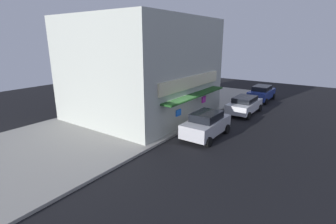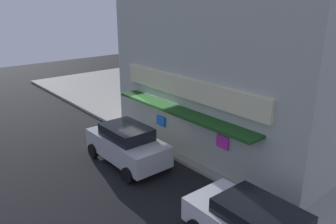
# 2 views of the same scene
# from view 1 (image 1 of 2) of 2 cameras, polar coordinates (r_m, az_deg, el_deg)

# --- Properties ---
(ground_plane) EXTENTS (52.93, 52.93, 0.00)m
(ground_plane) POSITION_cam_1_polar(r_m,az_deg,el_deg) (17.93, 3.08, -4.70)
(ground_plane) COLOR black
(sidewalk) EXTENTS (35.29, 10.04, 0.16)m
(sidewalk) POSITION_cam_1_polar(r_m,az_deg,el_deg) (20.84, -8.71, -1.64)
(sidewalk) COLOR gray
(sidewalk) RESTS_ON ground_plane
(corner_building) EXTENTS (10.75, 10.09, 7.86)m
(corner_building) POSITION_cam_1_polar(r_m,az_deg,el_deg) (21.35, -5.60, 9.90)
(corner_building) COLOR #ADB2A8
(corner_building) RESTS_ON sidewalk
(traffic_light) EXTENTS (0.32, 0.58, 4.70)m
(traffic_light) POSITION_cam_1_polar(r_m,az_deg,el_deg) (19.16, 4.12, 6.52)
(traffic_light) COLOR black
(traffic_light) RESTS_ON sidewalk
(fire_hydrant) EXTENTS (0.51, 0.27, 0.94)m
(fire_hydrant) POSITION_cam_1_polar(r_m,az_deg,el_deg) (17.65, -1.11, -2.90)
(fire_hydrant) COLOR #B2B2B7
(fire_hydrant) RESTS_ON sidewalk
(trash_can) EXTENTS (0.53, 0.53, 0.79)m
(trash_can) POSITION_cam_1_polar(r_m,az_deg,el_deg) (24.12, 9.08, 1.95)
(trash_can) COLOR #2D2D2D
(trash_can) RESTS_ON sidewalk
(pedestrian) EXTENTS (0.51, 0.50, 1.71)m
(pedestrian) POSITION_cam_1_polar(r_m,az_deg,el_deg) (21.11, 5.63, 1.57)
(pedestrian) COLOR black
(pedestrian) RESTS_ON sidewalk
(potted_plant_by_doorway) EXTENTS (0.55, 0.55, 0.96)m
(potted_plant_by_doorway) POSITION_cam_1_polar(r_m,az_deg,el_deg) (18.98, -4.22, -1.33)
(potted_plant_by_doorway) COLOR brown
(potted_plant_by_doorway) RESTS_ON sidewalk
(potted_plant_by_window) EXTENTS (0.53, 0.53, 0.89)m
(potted_plant_by_window) POSITION_cam_1_polar(r_m,az_deg,el_deg) (20.42, -0.53, -0.10)
(potted_plant_by_window) COLOR brown
(potted_plant_by_window) RESTS_ON sidewalk
(parked_car_blue) EXTENTS (4.32, 2.10, 1.62)m
(parked_car_blue) POSITION_cam_1_polar(r_m,az_deg,el_deg) (28.85, 20.40, 4.05)
(parked_car_blue) COLOR navy
(parked_car_blue) RESTS_ON ground_plane
(parked_car_silver) EXTENTS (4.10, 2.05, 1.71)m
(parked_car_silver) POSITION_cam_1_polar(r_m,az_deg,el_deg) (17.10, 8.63, -2.77)
(parked_car_silver) COLOR #B7B7BC
(parked_car_silver) RESTS_ON ground_plane
(parked_car_white) EXTENTS (4.42, 2.15, 1.52)m
(parked_car_white) POSITION_cam_1_polar(r_m,az_deg,el_deg) (23.31, 16.88, 1.59)
(parked_car_white) COLOR silver
(parked_car_white) RESTS_ON ground_plane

